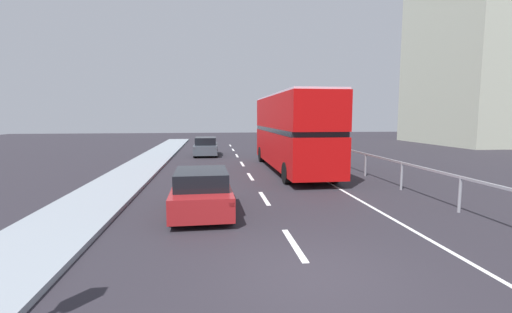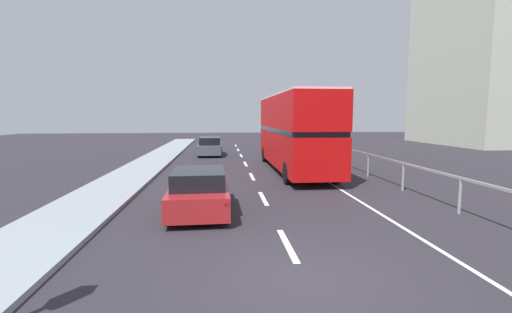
{
  "view_description": "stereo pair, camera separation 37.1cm",
  "coord_description": "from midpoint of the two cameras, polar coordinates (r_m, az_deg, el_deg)",
  "views": [
    {
      "loc": [
        -1.93,
        -6.4,
        3.08
      ],
      "look_at": [
        -0.12,
        8.0,
        1.41
      ],
      "focal_mm": 24.73,
      "sensor_mm": 36.0,
      "label": 1
    },
    {
      "loc": [
        -1.57,
        -6.44,
        3.08
      ],
      "look_at": [
        -0.12,
        8.0,
        1.41
      ],
      "focal_mm": 24.73,
      "sensor_mm": 36.0,
      "label": 2
    }
  ],
  "objects": [
    {
      "name": "lane_paint_markings",
      "position": [
        16.15,
        6.78,
        -4.49
      ],
      "size": [
        3.58,
        46.0,
        0.01
      ],
      "color": "silver",
      "rests_on": "ground"
    },
    {
      "name": "hatchback_car_near",
      "position": [
        11.5,
        -9.7,
        -5.64
      ],
      "size": [
        1.94,
        4.08,
        1.39
      ],
      "rotation": [
        0.0,
        0.0,
        0.02
      ],
      "color": "maroon",
      "rests_on": "ground"
    },
    {
      "name": "bridge_side_railing",
      "position": [
        17.36,
        19.13,
        -0.87
      ],
      "size": [
        0.1,
        42.0,
        1.18
      ],
      "color": "gray",
      "rests_on": "ground"
    },
    {
      "name": "ground_plane",
      "position": [
        7.35,
        7.7,
        -18.7
      ],
      "size": [
        74.02,
        120.0,
        0.1
      ],
      "primitive_type": "cube",
      "color": "#27242B"
    },
    {
      "name": "double_decker_bus_red",
      "position": [
        19.98,
        5.27,
        4.26
      ],
      "size": [
        2.61,
        11.01,
        4.28
      ],
      "rotation": [
        0.0,
        0.0,
        0.01
      ],
      "color": "red",
      "rests_on": "ground"
    },
    {
      "name": "sedan_car_ahead",
      "position": [
        27.96,
        -8.48,
        1.57
      ],
      "size": [
        1.87,
        4.11,
        1.45
      ],
      "rotation": [
        0.0,
        0.0,
        -0.01
      ],
      "color": "#444E58",
      "rests_on": "ground"
    }
  ]
}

